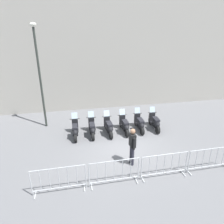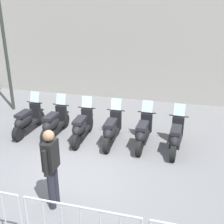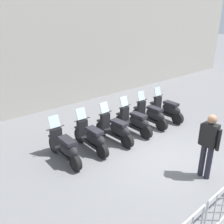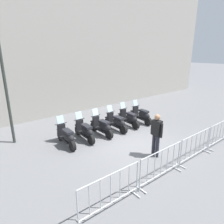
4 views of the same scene
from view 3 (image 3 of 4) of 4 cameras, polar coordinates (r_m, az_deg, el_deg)
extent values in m
plane|color=slate|center=(7.46, 12.37, -10.36)|extent=(120.00, 120.00, 0.00)
cylinder|color=black|center=(7.65, -13.43, -7.51)|extent=(0.20, 0.49, 0.48)
cylinder|color=black|center=(6.69, -8.62, -11.65)|extent=(0.20, 0.49, 0.48)
cube|color=black|center=(7.14, -11.22, -9.17)|extent=(0.40, 0.90, 0.10)
ellipsoid|color=black|center=(6.81, -10.24, -8.40)|extent=(0.47, 0.88, 0.40)
cube|color=black|center=(6.73, -10.49, -6.66)|extent=(0.36, 0.63, 0.10)
cube|color=black|center=(7.36, -12.99, -5.96)|extent=(0.36, 0.19, 0.60)
cylinder|color=black|center=(7.22, -13.20, -3.63)|extent=(0.56, 0.11, 0.04)
cube|color=silver|center=(7.19, -13.50, -2.20)|extent=(0.34, 0.18, 0.35)
cube|color=black|center=(7.53, -13.60, -5.71)|extent=(0.24, 0.34, 0.06)
cylinder|color=black|center=(8.07, -7.60, -5.52)|extent=(0.21, 0.49, 0.48)
cylinder|color=black|center=(7.15, -2.32, -9.07)|extent=(0.21, 0.49, 0.48)
cube|color=black|center=(7.58, -5.14, -6.93)|extent=(0.40, 0.90, 0.10)
ellipsoid|color=black|center=(7.26, -3.96, -6.09)|extent=(0.48, 0.88, 0.40)
cube|color=black|center=(7.19, -4.15, -4.44)|extent=(0.36, 0.63, 0.10)
cube|color=black|center=(7.79, -6.99, -3.97)|extent=(0.36, 0.19, 0.60)
cylinder|color=black|center=(7.65, -7.10, -1.74)|extent=(0.56, 0.11, 0.04)
cube|color=silver|center=(7.62, -7.35, -0.38)|extent=(0.34, 0.18, 0.35)
cube|color=black|center=(7.95, -7.69, -3.78)|extent=(0.24, 0.35, 0.06)
cylinder|color=black|center=(8.50, -2.41, -3.88)|extent=(0.18, 0.49, 0.48)
cylinder|color=black|center=(7.69, 3.59, -6.79)|extent=(0.18, 0.49, 0.48)
cube|color=black|center=(8.06, 0.43, -5.01)|extent=(0.35, 0.89, 0.10)
ellipsoid|color=black|center=(7.77, 1.84, -4.10)|extent=(0.43, 0.87, 0.40)
cube|color=black|center=(7.70, 1.69, -2.55)|extent=(0.33, 0.62, 0.10)
cube|color=black|center=(8.24, -1.61, -2.34)|extent=(0.35, 0.17, 0.60)
cylinder|color=black|center=(8.11, -1.63, -0.20)|extent=(0.56, 0.08, 0.04)
cube|color=silver|center=(8.09, -1.88, 1.08)|extent=(0.33, 0.16, 0.35)
cube|color=black|center=(8.39, -2.44, -2.21)|extent=(0.22, 0.33, 0.06)
cylinder|color=black|center=(9.08, 2.13, -2.16)|extent=(0.18, 0.49, 0.48)
cylinder|color=black|center=(8.31, 8.03, -4.70)|extent=(0.18, 0.49, 0.48)
cube|color=black|center=(8.66, 4.95, -3.14)|extent=(0.36, 0.89, 0.10)
ellipsoid|color=black|center=(8.40, 6.37, -2.23)|extent=(0.44, 0.87, 0.40)
cube|color=black|center=(8.33, 6.28, -0.78)|extent=(0.34, 0.62, 0.10)
cube|color=black|center=(8.84, 2.98, -0.67)|extent=(0.35, 0.17, 0.60)
cylinder|color=black|center=(8.72, 3.02, 1.34)|extent=(0.56, 0.09, 0.04)
cube|color=silver|center=(8.69, 2.82, 2.54)|extent=(0.33, 0.17, 0.35)
cube|color=black|center=(8.98, 2.15, -0.58)|extent=(0.23, 0.34, 0.06)
cylinder|color=black|center=(9.74, 6.08, -0.59)|extent=(0.21, 0.49, 0.48)
cylinder|color=black|center=(8.98, 11.63, -2.88)|extent=(0.21, 0.49, 0.48)
cube|color=black|center=(9.33, 8.75, -1.46)|extent=(0.40, 0.90, 0.10)
ellipsoid|color=black|center=(9.07, 10.12, -0.59)|extent=(0.47, 0.88, 0.40)
cube|color=black|center=(9.01, 10.07, 0.76)|extent=(0.36, 0.63, 0.10)
cube|color=black|center=(9.51, 6.94, 0.82)|extent=(0.36, 0.19, 0.60)
cylinder|color=black|center=(9.40, 7.03, 2.70)|extent=(0.56, 0.11, 0.04)
cube|color=silver|center=(9.38, 6.86, 3.82)|extent=(0.34, 0.18, 0.35)
cube|color=black|center=(9.65, 6.14, 0.90)|extent=(0.24, 0.34, 0.06)
cylinder|color=black|center=(10.39, 9.82, 0.62)|extent=(0.21, 0.50, 0.48)
cylinder|color=black|center=(9.66, 15.20, -1.44)|extent=(0.21, 0.50, 0.48)
cube|color=black|center=(10.00, 12.43, -0.16)|extent=(0.41, 0.90, 0.10)
ellipsoid|color=black|center=(9.75, 13.78, 0.68)|extent=(0.49, 0.89, 0.40)
cube|color=black|center=(9.70, 13.76, 1.95)|extent=(0.37, 0.64, 0.10)
cube|color=black|center=(10.17, 10.70, 1.96)|extent=(0.36, 0.19, 0.60)
cylinder|color=black|center=(10.06, 10.82, 3.74)|extent=(0.56, 0.12, 0.04)
cube|color=silver|center=(10.04, 10.68, 4.79)|extent=(0.34, 0.19, 0.35)
cube|color=black|center=(10.29, 9.92, 2.03)|extent=(0.25, 0.35, 0.06)
cylinder|color=#B2B5B7|center=(5.01, 22.93, -21.03)|extent=(0.02, 0.02, 0.87)
cylinder|color=#B2B5B7|center=(5.24, 24.64, -19.17)|extent=(0.02, 0.02, 0.87)
cylinder|color=#23232D|center=(6.74, 20.51, -10.56)|extent=(0.14, 0.14, 0.90)
cylinder|color=#23232D|center=(6.67, 21.86, -11.10)|extent=(0.14, 0.14, 0.90)
cube|color=black|center=(6.36, 22.07, -5.06)|extent=(0.25, 0.38, 0.60)
sphere|color=#9E7051|center=(6.19, 22.60, -1.57)|extent=(0.22, 0.22, 0.22)
cylinder|color=black|center=(6.47, 20.23, -4.83)|extent=(0.09, 0.09, 0.55)
cylinder|color=black|center=(6.29, 23.85, -6.12)|extent=(0.09, 0.09, 0.55)
camera|label=1|loc=(5.76, 112.59, 9.50)|focal=32.31mm
camera|label=2|loc=(7.81, 64.53, 10.41)|focal=44.42mm
camera|label=4|loc=(2.05, 150.46, -14.15)|focal=31.83mm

